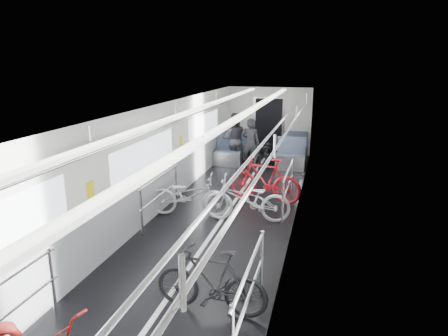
% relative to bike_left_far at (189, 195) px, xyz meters
% --- Properties ---
extents(car_shell, '(3.02, 14.01, 2.41)m').
position_rel_bike_left_far_xyz_m(car_shell, '(0.77, 1.20, 0.67)').
color(car_shell, black).
rests_on(car_shell, ground).
extents(bike_left_far, '(1.82, 0.87, 0.92)m').
position_rel_bike_left_far_xyz_m(bike_left_far, '(0.00, 0.00, 0.00)').
color(bike_left_far, '#AFB0B4').
rests_on(bike_left_far, floor).
extents(bike_right_near, '(1.57, 0.49, 0.94)m').
position_rel_bike_left_far_xyz_m(bike_right_near, '(1.47, -3.25, 0.01)').
color(bike_right_near, black).
rests_on(bike_right_near, floor).
extents(bike_right_mid, '(1.89, 0.84, 0.96)m').
position_rel_bike_left_far_xyz_m(bike_right_mid, '(1.29, -0.01, 0.02)').
color(bike_right_mid, silver).
rests_on(bike_right_mid, floor).
extents(bike_right_far, '(1.87, 0.80, 1.09)m').
position_rel_bike_left_far_xyz_m(bike_right_far, '(1.45, 1.31, 0.08)').
color(bike_right_far, red).
rests_on(bike_right_far, floor).
extents(bike_aisle, '(0.84, 1.84, 0.93)m').
position_rel_bike_left_far_xyz_m(bike_aisle, '(0.95, 4.22, 0.01)').
color(bike_aisle, black).
rests_on(bike_aisle, floor).
extents(person_standing, '(0.59, 0.39, 1.60)m').
position_rel_bike_left_far_xyz_m(person_standing, '(0.53, 4.22, 0.34)').
color(person_standing, black).
rests_on(person_standing, floor).
extents(person_seated, '(0.90, 0.74, 1.69)m').
position_rel_bike_left_far_xyz_m(person_seated, '(-0.07, 4.57, 0.39)').
color(person_seated, '#2D2C34').
rests_on(person_seated, floor).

